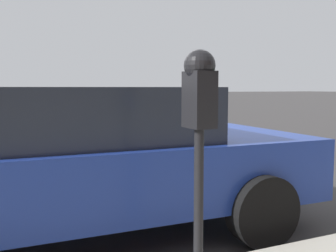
{
  "coord_description": "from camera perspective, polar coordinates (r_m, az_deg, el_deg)",
  "views": [
    {
      "loc": [
        -4.57,
        1.53,
        1.39
      ],
      "look_at": [
        -1.97,
        0.35,
        1.11
      ],
      "focal_mm": 42.0,
      "sensor_mm": 36.0,
      "label": 1
    }
  ],
  "objects": [
    {
      "name": "parking_meter",
      "position": [
        2.37,
        4.55,
        2.59
      ],
      "size": [
        0.21,
        0.19,
        1.47
      ],
      "color": "black",
      "rests_on": "sidewalk"
    },
    {
      "name": "ground_plane",
      "position": [
        5.01,
        -5.77,
        -10.5
      ],
      "size": [
        220.0,
        220.0,
        0.0
      ],
      "primitive_type": "plane",
      "color": "#3D3A3A"
    },
    {
      "name": "car_blue",
      "position": [
        3.78,
        -12.26,
        -4.32
      ],
      "size": [
        2.15,
        4.27,
        1.39
      ],
      "rotation": [
        0.0,
        0.0,
        3.12
      ],
      "color": "navy",
      "rests_on": "ground_plane"
    }
  ]
}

